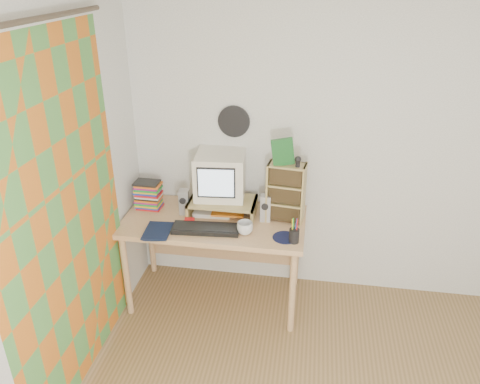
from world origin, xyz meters
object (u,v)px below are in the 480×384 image
(dvd_stack, at_px, (148,192))
(mug, at_px, (245,228))
(desk, at_px, (216,230))
(diary, at_px, (145,229))
(crt_monitor, at_px, (220,177))
(cd_rack, at_px, (286,193))
(keyboard, at_px, (206,229))

(dvd_stack, distance_m, mug, 0.87)
(desk, height_order, diary, diary)
(mug, distance_m, diary, 0.73)
(desk, relative_size, crt_monitor, 3.79)
(mug, bearing_deg, desk, 138.84)
(diary, bearing_deg, cd_rack, 15.19)
(keyboard, bearing_deg, crt_monitor, 78.33)
(desk, distance_m, mug, 0.40)
(desk, xyz_separation_m, dvd_stack, (-0.55, 0.04, 0.27))
(desk, distance_m, crt_monitor, 0.44)
(diary, bearing_deg, dvd_stack, 99.95)
(crt_monitor, height_order, diary, crt_monitor)
(dvd_stack, bearing_deg, crt_monitor, 5.64)
(crt_monitor, bearing_deg, cd_rack, -11.98)
(keyboard, bearing_deg, desk, 80.64)
(crt_monitor, bearing_deg, keyboard, -102.71)
(diary, bearing_deg, crt_monitor, 36.55)
(dvd_stack, xyz_separation_m, diary, (0.09, -0.37, -0.11))
(keyboard, relative_size, mug, 4.16)
(crt_monitor, bearing_deg, mug, -57.50)
(mug, bearing_deg, diary, -172.69)
(crt_monitor, relative_size, dvd_stack, 1.34)
(crt_monitor, relative_size, cd_rack, 0.80)
(mug, height_order, diary, mug)
(dvd_stack, height_order, mug, dvd_stack)
(desk, bearing_deg, cd_rack, 2.51)
(dvd_stack, relative_size, diary, 1.19)
(dvd_stack, relative_size, cd_rack, 0.60)
(crt_monitor, relative_size, mug, 3.11)
(desk, relative_size, diary, 6.07)
(mug, bearing_deg, keyboard, -178.97)
(keyboard, height_order, mug, mug)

